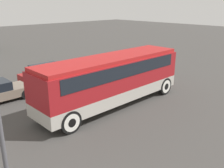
% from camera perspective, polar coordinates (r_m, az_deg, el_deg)
% --- Properties ---
extents(ground_plane, '(120.00, 120.00, 0.00)m').
position_cam_1_polar(ground_plane, '(15.66, -0.00, -4.86)').
color(ground_plane, '#423F3D').
extents(tour_bus, '(9.99, 2.51, 3.10)m').
position_cam_1_polar(tour_bus, '(15.10, 0.26, 1.82)').
color(tour_bus, '#B7B2A8').
rests_on(tour_bus, ground_plane).
extents(parked_car_near, '(4.58, 1.88, 1.40)m').
position_cam_1_polar(parked_car_near, '(20.97, -14.36, 2.55)').
color(parked_car_near, maroon).
rests_on(parked_car_near, ground_plane).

